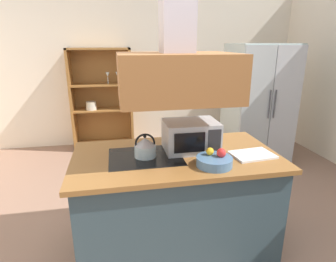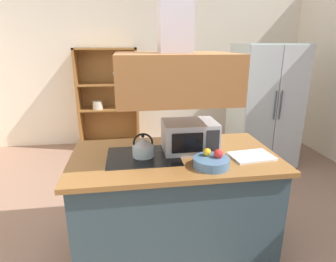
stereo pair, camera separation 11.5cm
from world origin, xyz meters
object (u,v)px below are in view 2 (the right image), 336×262
kettle (143,147)px  cutting_board (252,156)px  refrigerator (264,106)px  dish_cabinet (109,104)px  microwave (190,136)px  fruit_bowl (211,161)px

kettle → cutting_board: size_ratio=0.59×
refrigerator → dish_cabinet: refrigerator is taller
dish_cabinet → refrigerator: bearing=-24.6°
refrigerator → microwave: 2.23m
microwave → fruit_bowl: microwave is taller
kettle → cutting_board: 0.90m
fruit_bowl → dish_cabinet: bearing=107.1°
refrigerator → fruit_bowl: 2.44m
refrigerator → microwave: (-1.51, -1.63, 0.13)m
cutting_board → microwave: 0.54m
kettle → microwave: (0.41, 0.09, 0.04)m
cutting_board → fruit_bowl: 0.40m
refrigerator → microwave: refrigerator is taller
microwave → refrigerator: bearing=47.1°
cutting_board → kettle: bearing=170.5°
refrigerator → fruit_bowl: bearing=-125.6°
dish_cabinet → fruit_bowl: (0.95, -3.07, 0.18)m
kettle → dish_cabinet: bearing=99.0°
dish_cabinet → kettle: 2.84m
kettle → fruit_bowl: bearing=-28.6°
dish_cabinet → microwave: (0.85, -2.71, 0.27)m
dish_cabinet → cutting_board: size_ratio=5.06×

